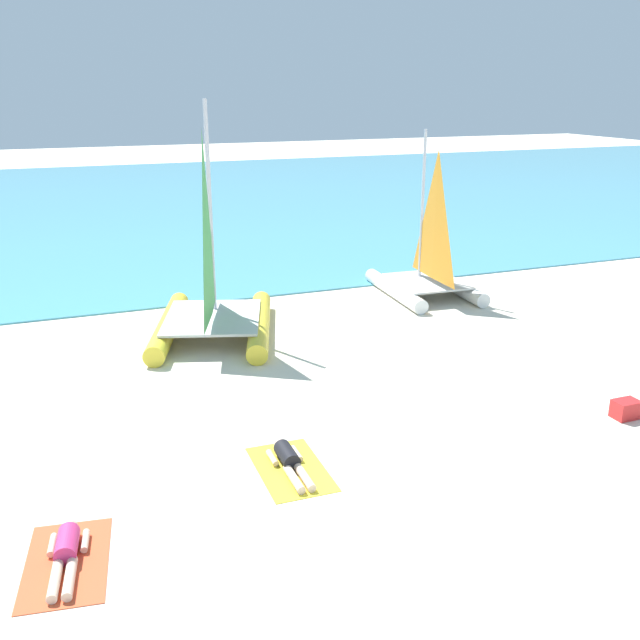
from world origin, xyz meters
TOP-DOWN VIEW (x-y plane):
  - ground_plane at (0.00, 10.00)m, footprint 120.00×120.00m
  - ocean_water at (0.00, 31.00)m, footprint 120.00×40.00m
  - sailboat_white at (5.22, 9.47)m, footprint 2.61×3.90m
  - sailboat_yellow at (-1.73, 8.06)m, footprint 4.11×5.16m
  - towel_left at (-5.70, -0.27)m, footprint 1.36×2.04m
  - sunbather_left at (-5.69, -0.20)m, footprint 0.63×1.57m
  - towel_right at (-2.05, 1.01)m, footprint 1.13×1.92m
  - sunbather_right at (-2.05, 1.07)m, footprint 0.55×1.56m
  - cooler_box at (4.67, 0.53)m, footprint 0.50×0.36m

SIDE VIEW (x-z plane):
  - ground_plane at x=0.00m, z-range 0.00..0.00m
  - towel_left at x=-5.70m, z-range 0.00..0.01m
  - towel_right at x=-2.05m, z-range 0.00..0.01m
  - ocean_water at x=0.00m, z-range 0.00..0.05m
  - sunbather_left at x=-5.69m, z-range -0.02..0.28m
  - sunbather_right at x=-2.05m, z-range -0.02..0.28m
  - cooler_box at x=4.67m, z-range 0.00..0.36m
  - sailboat_white at x=5.22m, z-range -1.73..3.20m
  - sailboat_yellow at x=-1.73m, z-range -2.06..3.80m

